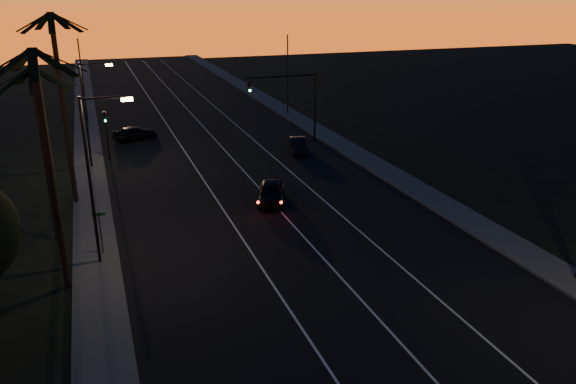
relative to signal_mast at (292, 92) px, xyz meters
name	(u,v)px	position (x,y,z in m)	size (l,w,h in m)	color
road	(248,183)	(-7.14, -9.99, -4.78)	(20.00, 170.00, 0.01)	black
sidewalk_left	(92,200)	(-18.34, -9.99, -4.70)	(2.40, 170.00, 0.16)	#3B3C39
sidewalk_right	(380,167)	(4.06, -9.99, -4.70)	(2.40, 170.00, 0.16)	#3B3C39
lane_stripe_left	(209,188)	(-10.14, -9.99, -4.76)	(0.12, 160.00, 0.01)	silver
lane_stripe_mid	(254,182)	(-6.64, -9.99, -4.76)	(0.12, 160.00, 0.01)	silver
lane_stripe_right	(297,177)	(-3.14, -9.99, -4.76)	(0.12, 160.00, 0.01)	silver
palm_near	(47,149)	(-19.74, -21.99, 2.29)	(4.25, 4.16, 11.53)	black
palm_mid	(43,136)	(-20.34, -15.99, 1.47)	(4.25, 4.16, 10.03)	black
palm_far	(61,92)	(-19.34, -9.99, 2.83)	(4.25, 4.16, 12.53)	black
streetlight_left_near	(95,169)	(-17.84, -19.99, 0.54)	(2.55, 0.26, 9.00)	black
streetlight_left_far	(88,107)	(-17.82, -1.99, 0.28)	(2.55, 0.26, 8.50)	black
street_sign	(100,228)	(-17.94, -18.99, -3.13)	(0.70, 0.06, 2.60)	black
signal_mast	(292,92)	(0.00, 0.00, 0.00)	(7.10, 0.41, 7.00)	black
signal_post	(106,127)	(-16.64, -0.01, -1.89)	(0.28, 0.37, 4.20)	black
far_pole_left	(83,82)	(-18.14, 15.01, -0.28)	(0.14, 0.14, 9.00)	black
far_pole_right	(288,75)	(3.86, 12.01, -0.28)	(0.14, 0.14, 9.00)	black
lead_car	(271,192)	(-6.68, -14.36, -4.03)	(3.25, 5.12, 1.48)	black
right_car	(298,145)	(-0.60, -3.28, -4.13)	(2.29, 4.13, 1.29)	black
cross_car	(135,133)	(-13.90, 6.08, -4.13)	(4.73, 3.19, 1.27)	black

